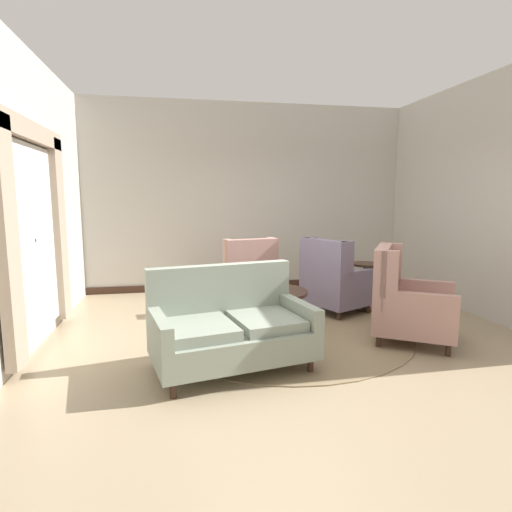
{
  "coord_description": "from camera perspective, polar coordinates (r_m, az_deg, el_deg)",
  "views": [
    {
      "loc": [
        -1.29,
        -4.57,
        1.68
      ],
      "look_at": [
        -0.35,
        0.35,
        0.96
      ],
      "focal_mm": 29.02,
      "sensor_mm": 36.0,
      "label": 1
    }
  ],
  "objects": [
    {
      "name": "area_rug",
      "position": [
        5.31,
        3.84,
        -10.19
      ],
      "size": [
        3.14,
        3.14,
        0.01
      ],
      "primitive_type": "cylinder",
      "color": "#847051",
      "rests_on": "ground"
    },
    {
      "name": "side_table",
      "position": [
        6.34,
        14.8,
        -3.53
      ],
      "size": [
        0.44,
        0.44,
        0.71
      ],
      "color": "#382319",
      "rests_on": "ground"
    },
    {
      "name": "baseboard_back",
      "position": [
        7.69,
        -0.94,
        -3.99
      ],
      "size": [
        5.82,
        0.03,
        0.12
      ],
      "primitive_type": "cube",
      "color": "#382319",
      "rests_on": "ground"
    },
    {
      "name": "wall_back",
      "position": [
        7.57,
        -1.04,
        8.05
      ],
      "size": [
        5.98,
        0.08,
        3.33
      ],
      "primitive_type": "cube",
      "color": "#BCB7AD",
      "rests_on": "ground"
    },
    {
      "name": "armchair_beside_settee",
      "position": [
        6.32,
        -1.34,
        -3.08
      ],
      "size": [
        0.94,
        0.97,
        1.07
      ],
      "rotation": [
        0.0,
        0.0,
        3.35
      ],
      "color": "tan",
      "rests_on": "ground"
    },
    {
      "name": "wall_right",
      "position": [
        6.87,
        27.04,
        7.16
      ],
      "size": [
        0.08,
        4.04,
        3.33
      ],
      "primitive_type": "cube",
      "color": "#BCB7AD",
      "rests_on": "ground"
    },
    {
      "name": "window_with_curtains",
      "position": [
        5.12,
        -28.16,
        3.66
      ],
      "size": [
        0.12,
        2.01,
        2.36
      ],
      "color": "silver"
    },
    {
      "name": "armchair_near_sideboard",
      "position": [
        6.08,
        10.65,
        -3.53
      ],
      "size": [
        1.05,
        1.06,
        1.09
      ],
      "rotation": [
        0.0,
        0.0,
        2.02
      ],
      "color": "slate",
      "rests_on": "ground"
    },
    {
      "name": "wall_left",
      "position": [
        5.67,
        -27.64,
        7.1
      ],
      "size": [
        0.08,
        4.04,
        3.33
      ],
      "primitive_type": "cube",
      "color": "#BCB7AD",
      "rests_on": "ground"
    },
    {
      "name": "porcelain_vase",
      "position": [
        5.18,
        2.01,
        -3.24
      ],
      "size": [
        0.15,
        0.15,
        0.35
      ],
      "color": "#384C93",
      "rests_on": "coffee_table"
    },
    {
      "name": "ground",
      "position": [
        5.04,
        4.72,
        -11.3
      ],
      "size": [
        8.14,
        8.14,
        0.0
      ],
      "primitive_type": "plane",
      "color": "#9E896B"
    },
    {
      "name": "settee",
      "position": [
        4.14,
        -3.53,
        -9.85
      ],
      "size": [
        1.67,
        1.17,
        0.99
      ],
      "rotation": [
        0.0,
        0.0,
        0.2
      ],
      "color": "gray",
      "rests_on": "ground"
    },
    {
      "name": "coffee_table",
      "position": [
        5.24,
        2.34,
        -5.75
      ],
      "size": [
        0.88,
        0.88,
        0.51
      ],
      "color": "#382319",
      "rests_on": "ground"
    },
    {
      "name": "armchair_foreground_right",
      "position": [
        5.15,
        19.97,
        -6.09
      ],
      "size": [
        1.2,
        1.19,
        1.11
      ],
      "rotation": [
        0.0,
        0.0,
        7.29
      ],
      "color": "tan",
      "rests_on": "ground"
    }
  ]
}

